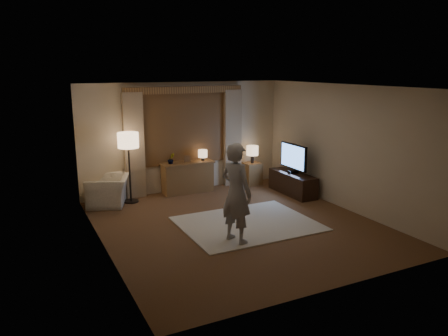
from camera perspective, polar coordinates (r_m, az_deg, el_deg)
room at (r=8.47m, az=0.31°, el=2.14°), size 5.04×5.54×2.64m
rug at (r=8.44m, az=3.08°, el=-7.26°), size 2.50×2.00×0.02m
sideboard at (r=10.45m, az=-4.77°, el=-1.31°), size 1.20×0.40×0.70m
picture_frame at (r=10.35m, az=-4.82°, el=1.10°), size 0.16×0.02×0.20m
plant at (r=10.20m, az=-6.91°, el=1.16°), size 0.16×0.13×0.30m
table_lamp_sideboard at (r=10.48m, az=-2.80°, el=1.83°), size 0.22×0.22×0.30m
floor_lamp at (r=9.68m, az=-12.39°, el=3.07°), size 0.45×0.45×1.56m
armchair at (r=9.84m, az=-14.82°, el=-2.84°), size 1.14×1.21×0.63m
side_table at (r=11.16m, az=3.68°, el=-0.73°), size 0.40×0.40×0.56m
table_lamp_side at (r=11.04m, az=3.73°, el=2.23°), size 0.30×0.30×0.44m
tv_stand at (r=10.45m, az=8.94°, el=-2.00°), size 0.45×1.40×0.50m
tv at (r=10.31m, az=9.06°, el=1.41°), size 0.24×0.96×0.70m
person at (r=7.33m, az=1.61°, el=-3.27°), size 0.60×0.73×1.71m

